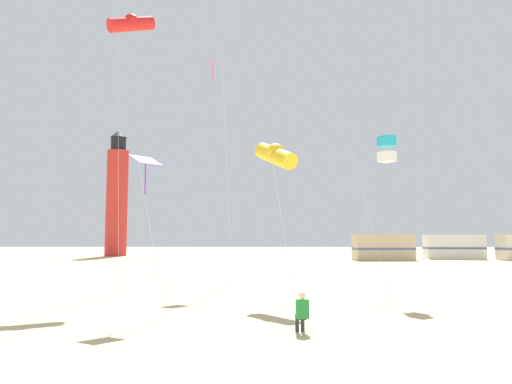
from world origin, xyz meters
TOP-DOWN VIEW (x-y plane):
  - kite_flyer_standing at (0.87, 5.48)m, footprint 0.37×0.53m
  - kite_tube_gold at (0.38, 11.57)m, footprint 1.85×2.51m
  - kite_box_cyan at (5.33, 12.50)m, footprint 1.86×1.86m
  - kite_diamond_rainbow at (-2.95, 18.58)m, footprint 1.76×1.79m
  - kite_diamond_violet at (-4.19, 7.90)m, footprint 1.42×1.42m
  - kite_tube_scarlet at (-6.85, 14.98)m, footprint 2.37×2.13m
  - lighthouse_distant at (-19.17, 53.30)m, footprint 2.80×2.80m
  - rv_van_tan at (13.29, 43.14)m, footprint 6.59×2.80m
  - rv_van_white at (22.06, 45.68)m, footprint 6.60×2.81m

SIDE VIEW (x-z plane):
  - kite_flyer_standing at x=0.87m, z-range 0.03..1.19m
  - rv_van_tan at x=13.29m, z-range -0.01..2.79m
  - rv_van_white at x=22.06m, z-range -0.01..2.79m
  - kite_diamond_violet at x=-4.19m, z-range 2.37..7.85m
  - kite_tube_gold at x=0.38m, z-range 2.70..9.51m
  - kite_box_cyan at x=5.33m, z-range 2.97..10.07m
  - lighthouse_distant at x=-19.17m, z-range -0.56..16.24m
  - kite_diamond_rainbow at x=-2.95m, z-range 5.72..18.91m
  - kite_tube_scarlet at x=-6.85m, z-range 6.40..20.63m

